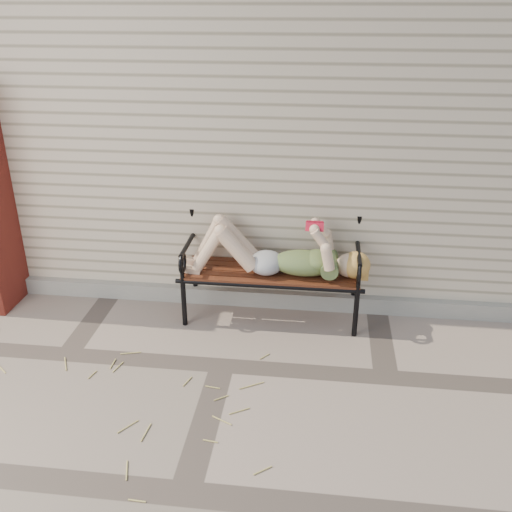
# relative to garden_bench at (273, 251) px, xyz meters

# --- Properties ---
(ground) EXTENTS (80.00, 80.00, 0.00)m
(ground) POSITION_rel_garden_bench_xyz_m (-0.30, -0.88, -0.60)
(ground) COLOR gray
(ground) RESTS_ON ground
(house_wall) EXTENTS (8.00, 4.00, 3.00)m
(house_wall) POSITION_rel_garden_bench_xyz_m (-0.30, 2.12, 0.90)
(house_wall) COLOR beige
(house_wall) RESTS_ON ground
(foundation_strip) EXTENTS (8.00, 0.10, 0.15)m
(foundation_strip) POSITION_rel_garden_bench_xyz_m (-0.30, 0.09, -0.52)
(foundation_strip) COLOR #A09D91
(foundation_strip) RESTS_ON ground
(garden_bench) EXTENTS (1.65, 0.66, 1.07)m
(garden_bench) POSITION_rel_garden_bench_xyz_m (0.00, 0.00, 0.00)
(garden_bench) COLOR black
(garden_bench) RESTS_ON ground
(reading_woman) EXTENTS (1.56, 0.35, 0.49)m
(reading_woman) POSITION_rel_garden_bench_xyz_m (0.01, -0.13, 0.04)
(reading_woman) COLOR #092D42
(reading_woman) RESTS_ON ground
(straw_scatter) EXTENTS (2.88, 1.73, 0.01)m
(straw_scatter) POSITION_rel_garden_bench_xyz_m (-1.45, -1.50, -0.59)
(straw_scatter) COLOR tan
(straw_scatter) RESTS_ON ground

